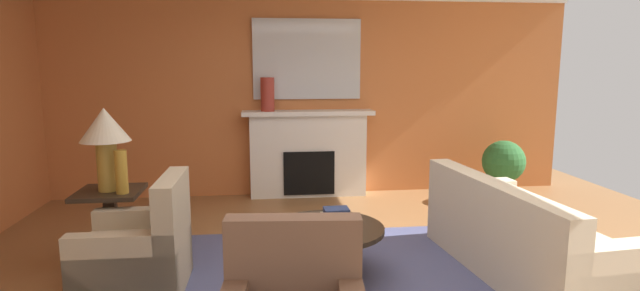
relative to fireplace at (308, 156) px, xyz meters
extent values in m
plane|color=olive|center=(-0.04, -2.78, -0.57)|extent=(9.01, 9.01, 0.00)
cube|color=#CC723D|center=(-0.04, 0.21, 0.85)|extent=(7.53, 0.12, 2.83)
cube|color=#4C517A|center=(-0.10, -2.71, -0.56)|extent=(3.38, 2.37, 0.01)
cube|color=white|center=(0.00, 0.01, 0.00)|extent=(1.60, 0.25, 1.14)
cube|color=black|center=(0.00, -0.01, -0.22)|extent=(0.70, 0.26, 0.60)
cube|color=white|center=(0.00, -0.02, 0.60)|extent=(1.80, 0.35, 0.06)
cube|color=silver|center=(0.00, 0.12, 1.33)|extent=(1.48, 0.04, 1.09)
cube|color=beige|center=(1.65, -2.87, -0.34)|extent=(1.10, 2.18, 0.45)
cube|color=beige|center=(1.30, -2.90, 0.08)|extent=(0.40, 2.11, 0.40)
cube|color=beige|center=(1.74, -3.81, -0.26)|extent=(0.92, 0.29, 0.62)
cube|color=beige|center=(1.56, -1.92, -0.26)|extent=(0.92, 0.29, 0.62)
cube|color=#C1B293|center=(-1.68, -2.82, -0.35)|extent=(0.81, 0.81, 0.44)
cube|color=#C1B293|center=(-1.36, -2.82, 0.13)|extent=(0.17, 0.80, 0.51)
cube|color=#C1B293|center=(-1.67, -2.49, -0.27)|extent=(0.80, 0.15, 0.60)
cube|color=#C1B293|center=(-1.68, -3.15, -0.27)|extent=(0.80, 0.15, 0.60)
cube|color=brown|center=(-0.46, -3.99, 0.13)|extent=(0.81, 0.23, 0.51)
cylinder|color=#2D2319|center=(-0.10, -2.71, -0.14)|extent=(1.00, 1.00, 0.04)
cylinder|color=#2D2319|center=(-0.10, -2.71, -0.36)|extent=(0.12, 0.12, 0.41)
cylinder|color=#2D2319|center=(-0.10, -2.71, -0.55)|extent=(0.56, 0.56, 0.03)
cube|color=#2D2319|center=(-2.02, -2.21, 0.11)|extent=(0.56, 0.56, 0.04)
cube|color=#2D2319|center=(-2.02, -2.21, -0.24)|extent=(0.10, 0.10, 0.66)
cube|color=#2D2319|center=(-2.02, -2.21, -0.55)|extent=(0.45, 0.45, 0.04)
cylinder|color=#B28E38|center=(-2.02, -2.21, 0.36)|extent=(0.18, 0.18, 0.45)
cone|color=beige|center=(-2.02, -2.21, 0.73)|extent=(0.44, 0.44, 0.30)
cylinder|color=#9E3328|center=(-0.55, -0.05, 0.86)|extent=(0.19, 0.19, 0.45)
cylinder|color=#B7892D|center=(-1.87, -2.33, 0.32)|extent=(0.11, 0.11, 0.39)
cube|color=navy|center=(-0.24, -2.82, -0.09)|extent=(0.28, 0.25, 0.05)
cube|color=tan|center=(-0.04, -2.67, -0.05)|extent=(0.20, 0.20, 0.05)
cube|color=navy|center=(0.00, -2.66, 0.00)|extent=(0.22, 0.17, 0.05)
cylinder|color=#BCB29E|center=(2.55, -0.62, -0.42)|extent=(0.32, 0.32, 0.30)
sphere|color=#28602D|center=(2.55, -0.62, -0.02)|extent=(0.56, 0.56, 0.56)
camera|label=1|loc=(-0.63, -6.78, 1.26)|focal=27.96mm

